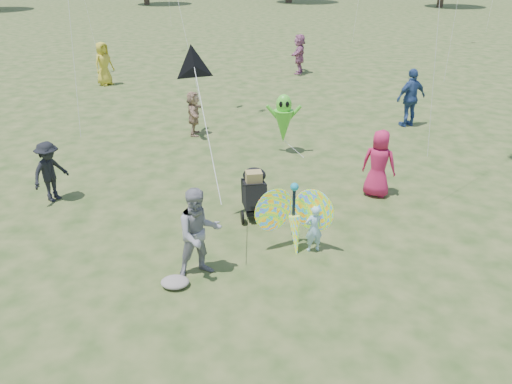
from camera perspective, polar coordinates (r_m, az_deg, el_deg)
ground at (r=8.99m, az=1.00°, el=-10.54°), size 160.00×160.00×0.00m
child_girl at (r=9.73m, az=6.63°, el=-4.20°), size 0.41×0.32×0.98m
adult_man at (r=8.85m, az=-6.52°, el=-4.73°), size 1.03×0.95×1.71m
grey_bag at (r=9.02m, az=-9.24°, el=-10.13°), size 0.50×0.41×0.16m
crowd_a at (r=12.13m, az=13.86°, el=3.17°), size 0.94×0.79×1.64m
crowd_b at (r=12.51m, az=-22.49°, el=2.16°), size 0.91×1.08×1.45m
crowd_c at (r=17.58m, az=17.28°, el=10.24°), size 1.22×0.94×1.93m
crowd_d at (r=16.13m, az=-7.14°, el=8.92°), size 0.51×1.34×1.42m
crowd_g at (r=23.44m, az=-17.02°, el=13.85°), size 1.00×1.08×1.86m
crowd_j at (r=24.87m, az=4.97°, el=15.45°), size 0.85×1.78×1.85m
jogging_stroller at (r=10.92m, az=-0.23°, el=0.22°), size 0.62×1.10×1.09m
butterfly_kite at (r=9.65m, az=4.39°, el=-3.01°), size 1.74×0.75×1.62m
delta_kite_rig at (r=9.87m, az=-7.07°, el=13.94°), size 1.10×2.25×2.38m
alien_kite at (r=14.42m, az=3.16°, el=8.14°), size 1.12×0.69×1.74m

